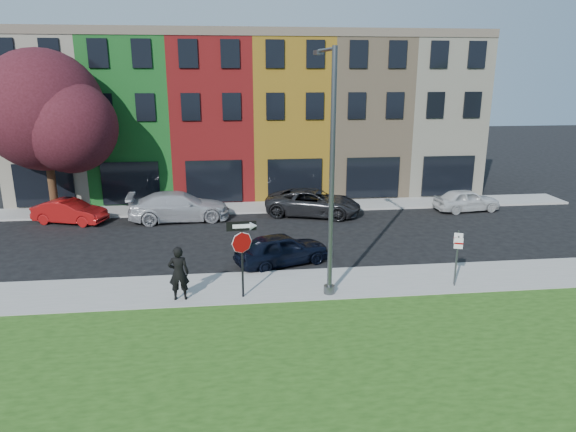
{
  "coord_description": "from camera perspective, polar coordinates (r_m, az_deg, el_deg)",
  "views": [
    {
      "loc": [
        -4.03,
        -15.1,
        7.98
      ],
      "look_at": [
        -1.83,
        4.0,
        2.57
      ],
      "focal_mm": 32.0,
      "sensor_mm": 36.0,
      "label": 1
    }
  ],
  "objects": [
    {
      "name": "ground",
      "position": [
        17.54,
        7.59,
        -11.49
      ],
      "size": [
        120.0,
        120.0,
        0.0
      ],
      "primitive_type": "plane",
      "color": "black",
      "rests_on": "ground"
    },
    {
      "name": "sidewalk_near",
      "position": [
        20.65,
        11.01,
        -7.15
      ],
      "size": [
        40.0,
        3.0,
        0.12
      ],
      "primitive_type": "cube",
      "color": "gray",
      "rests_on": "ground"
    },
    {
      "name": "sidewalk_far",
      "position": [
        31.14,
        -4.47,
        0.93
      ],
      "size": [
        40.0,
        2.4,
        0.12
      ],
      "primitive_type": "cube",
      "color": "gray",
      "rests_on": "ground"
    },
    {
      "name": "rowhouse_block",
      "position": [
        36.44,
        -4.23,
        10.97
      ],
      "size": [
        30.0,
        10.12,
        10.0
      ],
      "color": "beige",
      "rests_on": "ground"
    },
    {
      "name": "stop_sign",
      "position": [
        18.15,
        -5.15,
        -3.07
      ],
      "size": [
        1.05,
        0.12,
        2.85
      ],
      "rotation": [
        0.0,
        0.0,
        0.05
      ],
      "color": "black",
      "rests_on": "sidewalk_near"
    },
    {
      "name": "man",
      "position": [
        18.67,
        -12.05,
        -6.23
      ],
      "size": [
        0.75,
        0.51,
        1.99
      ],
      "primitive_type": "imported",
      "rotation": [
        0.0,
        0.0,
        3.16
      ],
      "color": "black",
      "rests_on": "sidewalk_near"
    },
    {
      "name": "sedan_near",
      "position": [
        21.96,
        -0.68,
        -3.68
      ],
      "size": [
        4.21,
        5.09,
        1.38
      ],
      "primitive_type": "imported",
      "rotation": [
        0.0,
        0.0,
        1.91
      ],
      "color": "black",
      "rests_on": "ground"
    },
    {
      "name": "parked_car_red",
      "position": [
        30.37,
        -23.09,
        0.47
      ],
      "size": [
        3.66,
        4.75,
        1.3
      ],
      "primitive_type": "imported",
      "rotation": [
        0.0,
        0.0,
        1.26
      ],
      "color": "maroon",
      "rests_on": "ground"
    },
    {
      "name": "parked_car_silver",
      "position": [
        29.05,
        -12.0,
        1.05
      ],
      "size": [
        3.05,
        5.84,
        1.6
      ],
      "primitive_type": "imported",
      "rotation": [
        0.0,
        0.0,
        1.64
      ],
      "color": "#ABABB0",
      "rests_on": "ground"
    },
    {
      "name": "parked_car_dark",
      "position": [
        29.5,
        2.83,
        1.51
      ],
      "size": [
        5.59,
        6.84,
        1.5
      ],
      "primitive_type": "imported",
      "rotation": [
        0.0,
        0.0,
        1.27
      ],
      "color": "black",
      "rests_on": "ground"
    },
    {
      "name": "parked_car_white",
      "position": [
        32.2,
        19.23,
        1.68
      ],
      "size": [
        2.39,
        4.2,
        1.32
      ],
      "primitive_type": "imported",
      "rotation": [
        0.0,
        0.0,
        1.68
      ],
      "color": "silver",
      "rests_on": "ground"
    },
    {
      "name": "street_lamp",
      "position": [
        18.02,
        4.72,
        4.53
      ],
      "size": [
        0.53,
        2.58,
        8.69
      ],
      "rotation": [
        0.0,
        0.0,
        0.09
      ],
      "color": "#4B4E51",
      "rests_on": "sidewalk_near"
    },
    {
      "name": "parking_sign_a",
      "position": [
        20.3,
        18.29,
        -4.1
      ],
      "size": [
        0.31,
        0.15,
        1.99
      ],
      "rotation": [
        0.0,
        0.0,
        -0.36
      ],
      "color": "#4B4E51",
      "rests_on": "sidewalk_near"
    },
    {
      "name": "parking_sign_b",
      "position": [
        20.46,
        18.27,
        -3.7
      ],
      "size": [
        0.3,
        0.17,
        2.14
      ],
      "rotation": [
        0.0,
        0.0,
        -0.43
      ],
      "color": "#4B4E51",
      "rests_on": "sidewalk_near"
    },
    {
      "name": "tree_purple",
      "position": [
        31.0,
        -25.3,
        10.28
      ],
      "size": [
        7.76,
        6.79,
        9.12
      ],
      "color": "black",
      "rests_on": "sidewalk_far"
    }
  ]
}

